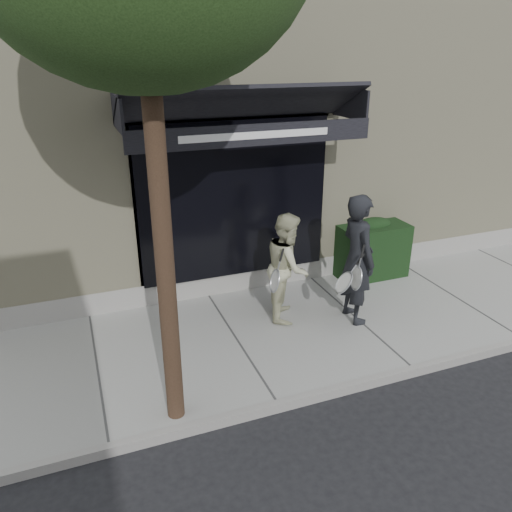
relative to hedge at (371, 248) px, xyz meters
name	(u,v)px	position (x,y,z in m)	size (l,w,h in m)	color
ground	(352,321)	(-1.10, -1.25, -0.66)	(80.00, 80.00, 0.00)	black
sidewalk	(353,318)	(-1.10, -1.25, -0.60)	(20.00, 3.00, 0.12)	gray
curb	(413,371)	(-1.10, -2.80, -0.59)	(20.00, 0.10, 0.14)	gray
building_facade	(247,113)	(-1.11, 3.71, 2.08)	(14.30, 8.04, 5.64)	beige
hedge	(371,248)	(0.00, 0.00, 0.00)	(1.30, 0.70, 1.14)	black
pedestrian_front	(357,259)	(-1.16, -1.32, 0.48)	(0.74, 0.88, 2.05)	black
pedestrian_back	(288,266)	(-2.11, -0.86, 0.32)	(0.94, 1.03, 1.72)	beige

